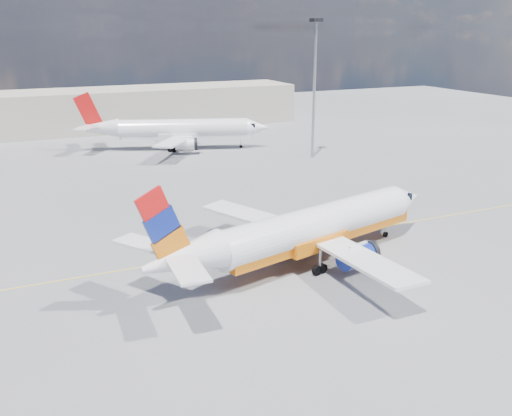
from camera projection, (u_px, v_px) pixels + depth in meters
name	position (u px, v px, depth m)	size (l,w,h in m)	color
ground	(255.00, 262.00, 50.56)	(240.00, 240.00, 0.00)	slate
taxi_line	(241.00, 250.00, 53.16)	(70.00, 0.15, 0.01)	yellow
terminal_main	(127.00, 108.00, 116.42)	(70.00, 14.00, 8.00)	#A59D8E
main_jet	(309.00, 229.00, 49.30)	(31.98, 24.44, 9.66)	white
second_jet	(177.00, 130.00, 96.10)	(32.23, 24.46, 9.80)	white
gse_tug	(345.00, 210.00, 62.29)	(2.65, 2.18, 1.67)	black
traffic_cone	(190.00, 258.00, 50.51)	(0.44, 0.44, 0.62)	white
floodlight_mast	(315.00, 76.00, 87.15)	(1.54, 1.54, 21.11)	#9D9DA5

